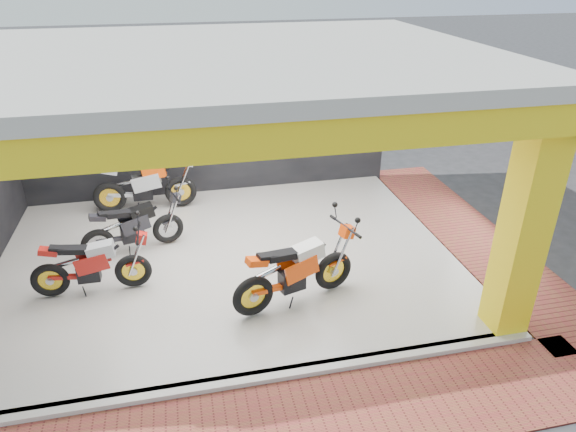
% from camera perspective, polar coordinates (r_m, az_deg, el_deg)
% --- Properties ---
extents(ground, '(80.00, 80.00, 0.00)m').
position_cam_1_polar(ground, '(7.78, -5.00, -12.69)').
color(ground, '#2D2D30').
rests_on(ground, ground).
extents(showroom_floor, '(8.00, 6.00, 0.10)m').
position_cam_1_polar(showroom_floor, '(9.37, -6.71, -4.76)').
color(showroom_floor, white).
rests_on(showroom_floor, ground).
extents(showroom_ceiling, '(8.40, 6.40, 0.20)m').
position_cam_1_polar(showroom_ceiling, '(8.10, -8.10, 17.12)').
color(showroom_ceiling, beige).
rests_on(showroom_ceiling, corner_column).
extents(back_wall, '(8.20, 0.20, 3.50)m').
position_cam_1_polar(back_wall, '(11.54, -8.91, 10.54)').
color(back_wall, black).
rests_on(back_wall, ground).
extents(corner_column, '(0.50, 0.50, 3.50)m').
position_cam_1_polar(corner_column, '(7.53, 24.83, -0.88)').
color(corner_column, yellow).
rests_on(corner_column, ground).
extents(header_beam_front, '(8.40, 0.30, 0.40)m').
position_cam_1_polar(header_beam_front, '(5.27, -4.92, 8.61)').
color(header_beam_front, yellow).
rests_on(header_beam_front, corner_column).
extents(header_beam_right, '(0.30, 6.40, 0.40)m').
position_cam_1_polar(header_beam_right, '(9.36, 18.18, 15.54)').
color(header_beam_right, yellow).
rests_on(header_beam_right, corner_column).
extents(floor_kerb, '(8.00, 0.20, 0.10)m').
position_cam_1_polar(floor_kerb, '(6.99, -3.81, -17.62)').
color(floor_kerb, white).
rests_on(floor_kerb, ground).
extents(paver_front, '(9.00, 1.40, 0.03)m').
position_cam_1_polar(paver_front, '(6.49, -2.63, -22.58)').
color(paver_front, maroon).
rests_on(paver_front, ground).
extents(paver_right, '(1.40, 7.00, 0.03)m').
position_cam_1_polar(paver_right, '(10.83, 19.40, -1.81)').
color(paver_right, maroon).
rests_on(paver_right, ground).
extents(moto_hero, '(2.33, 1.40, 1.34)m').
position_cam_1_polar(moto_hero, '(8.11, 5.15, -4.19)').
color(moto_hero, '#FF4A0A').
rests_on(moto_hero, showroom_floor).
extents(moto_row_a, '(1.95, 0.72, 1.19)m').
position_cam_1_polar(moto_row_a, '(8.54, -17.05, -4.25)').
color(moto_row_a, '#B51913').
rests_on(moto_row_a, showroom_floor).
extents(moto_row_b, '(2.07, 1.21, 1.19)m').
position_cam_1_polar(moto_row_b, '(9.68, -13.34, 0.11)').
color(moto_row_b, black).
rests_on(moto_row_b, showroom_floor).
extents(moto_row_c, '(2.25, 0.84, 1.37)m').
position_cam_1_polar(moto_row_c, '(11.06, -11.98, 4.23)').
color(moto_row_c, '#AEB2B7').
rests_on(moto_row_c, showroom_floor).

